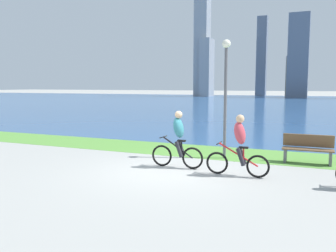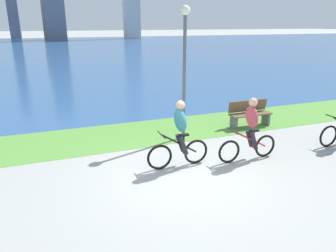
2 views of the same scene
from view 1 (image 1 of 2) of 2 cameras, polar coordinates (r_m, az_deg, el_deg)
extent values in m
plane|color=#9E9E99|center=(10.00, -0.16, -7.40)|extent=(300.00, 300.00, 0.00)
cube|color=#59933D|center=(13.05, 5.58, -4.10)|extent=(120.00, 2.52, 0.01)
cube|color=#2D568C|center=(50.14, 18.60, 3.49)|extent=(300.00, 72.86, 0.00)
torus|color=black|center=(10.62, -1.00, -4.80)|extent=(0.64, 0.06, 0.64)
torus|color=black|center=(10.27, 3.98, -5.21)|extent=(0.64, 0.06, 0.64)
cylinder|color=black|center=(10.38, 1.58, -3.47)|extent=(0.95, 0.04, 0.61)
cylinder|color=black|center=(10.34, 2.21, -3.79)|extent=(0.04, 0.04, 0.47)
cube|color=black|center=(10.30, 2.21, -2.39)|extent=(0.24, 0.10, 0.05)
cylinder|color=black|center=(10.51, -0.76, -1.77)|extent=(0.03, 0.52, 0.03)
ellipsoid|color=teal|center=(10.28, 1.71, -0.27)|extent=(0.40, 0.36, 0.65)
sphere|color=#D8AD84|center=(10.24, 1.72, 1.84)|extent=(0.22, 0.22, 0.22)
cylinder|color=#26262D|center=(10.27, 1.75, -3.78)|extent=(0.27, 0.11, 0.49)
cylinder|color=#26262D|center=(10.45, 2.15, -3.60)|extent=(0.27, 0.11, 0.49)
torus|color=black|center=(9.80, 7.94, -5.93)|extent=(0.61, 0.06, 0.61)
torus|color=black|center=(9.58, 14.32, -6.36)|extent=(0.61, 0.06, 0.61)
cylinder|color=red|center=(9.61, 11.27, -4.54)|extent=(1.07, 0.04, 0.60)
cylinder|color=red|center=(9.60, 12.09, -4.88)|extent=(0.04, 0.04, 0.46)
cube|color=black|center=(9.55, 12.12, -3.42)|extent=(0.24, 0.10, 0.05)
cylinder|color=black|center=(9.68, 8.27, -2.73)|extent=(0.03, 0.52, 0.03)
ellipsoid|color=#BF3F4C|center=(9.51, 11.53, -1.13)|extent=(0.40, 0.36, 0.65)
sphere|color=#D8AD84|center=(9.47, 11.58, 1.15)|extent=(0.22, 0.22, 0.22)
cylinder|color=#26262D|center=(9.51, 11.65, -4.93)|extent=(0.27, 0.11, 0.49)
cylinder|color=#26262D|center=(9.70, 11.88, -4.71)|extent=(0.27, 0.11, 0.49)
cube|color=brown|center=(11.73, 21.63, -3.54)|extent=(1.50, 0.45, 0.04)
cube|color=brown|center=(11.88, 21.71, -2.20)|extent=(1.50, 0.11, 0.40)
cube|color=#595960|center=(11.77, 24.76, -4.76)|extent=(0.08, 0.37, 0.45)
cube|color=#595960|center=(11.80, 18.42, -4.47)|extent=(0.08, 0.37, 0.45)
cylinder|color=#595960|center=(11.74, 9.24, 3.60)|extent=(0.10, 0.10, 3.65)
sphere|color=white|center=(11.80, 9.41, 12.97)|extent=(0.28, 0.28, 0.28)
cube|color=#8C939E|center=(79.63, 5.56, 14.57)|extent=(2.85, 3.32, 27.02)
cube|color=#8C939E|center=(77.99, 6.28, 9.33)|extent=(2.23, 4.20, 12.39)
cube|color=slate|center=(83.07, 14.90, 10.76)|extent=(2.13, 2.33, 17.53)
cube|color=#ADA899|center=(77.64, 20.00, 7.48)|extent=(4.02, 2.48, 8.31)
cube|color=slate|center=(74.14, 20.32, 10.52)|extent=(3.80, 4.20, 16.04)
camera|label=2|loc=(7.23, -44.19, 12.70)|focal=33.80mm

